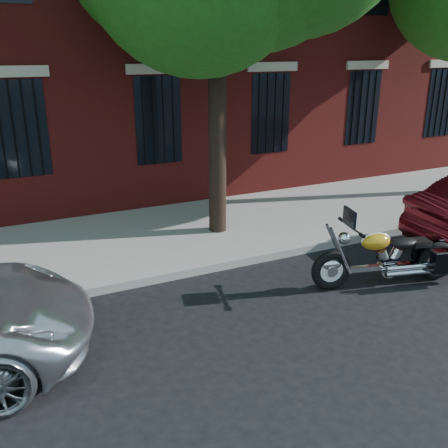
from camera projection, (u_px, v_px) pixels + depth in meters
name	position (u px, v px, depth m)	size (l,w,h in m)	color
ground	(266.00, 300.00, 7.95)	(120.00, 120.00, 0.00)	black
curb	(228.00, 264.00, 9.10)	(40.00, 0.16, 0.15)	gray
sidewalk	(190.00, 231.00, 10.69)	(40.00, 3.60, 0.15)	gray
motorcycle	(394.00, 258.00, 8.35)	(2.60, 1.20, 1.38)	black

